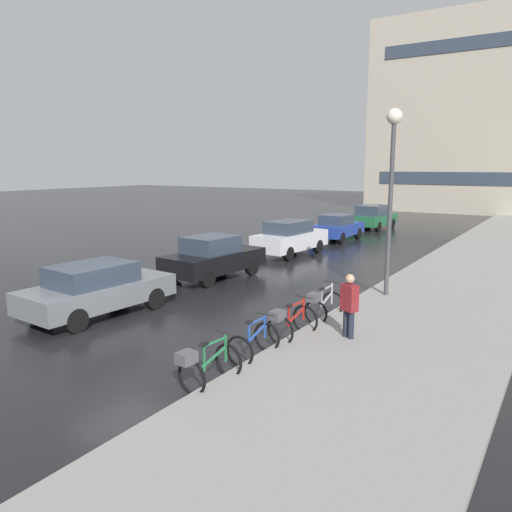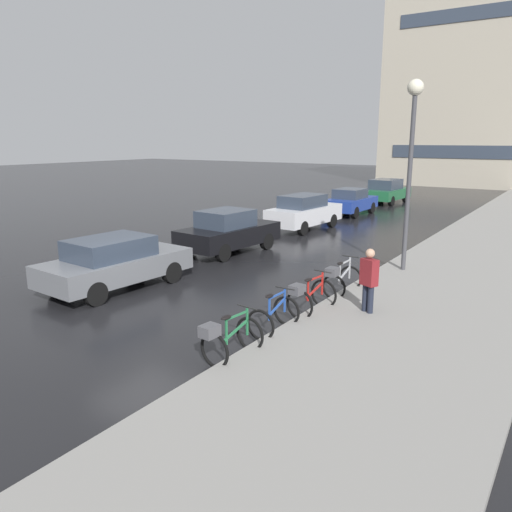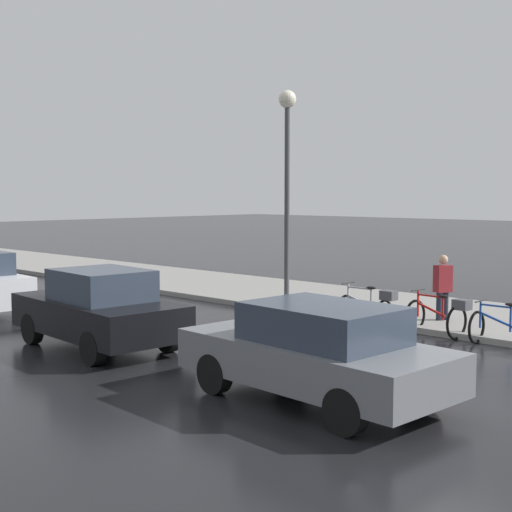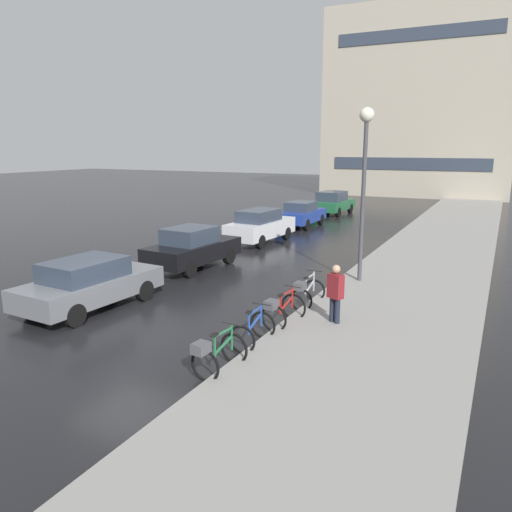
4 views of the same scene
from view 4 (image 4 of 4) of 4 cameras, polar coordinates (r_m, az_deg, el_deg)
ground_plane at (r=13.66m, az=-14.61°, el=-8.00°), size 140.00×140.00×0.00m
sidewalk_kerb at (r=20.23m, az=18.54°, el=-1.36°), size 4.80×60.00×0.14m
bicycle_nearest at (r=10.54m, az=-4.62°, el=-11.03°), size 0.81×1.39×0.96m
bicycle_second at (r=12.00m, az=-0.38°, el=-8.49°), size 0.71×1.15×0.94m
bicycle_third at (r=13.13m, az=2.92°, el=-6.15°), size 0.86×1.45×0.99m
bicycle_farthest at (r=14.77m, az=5.76°, el=-4.08°), size 0.69×1.43×1.00m
car_grey at (r=15.36m, az=-18.57°, el=-2.96°), size 2.17×4.40×1.50m
car_black at (r=19.58m, az=-7.31°, el=0.94°), size 2.18×4.24×1.62m
car_white at (r=24.59m, az=0.48°, el=3.48°), size 2.01×4.37×1.65m
car_blue at (r=29.68m, az=5.21°, el=4.81°), size 1.81×3.81×1.48m
car_green at (r=35.49m, az=8.71°, el=6.06°), size 2.15×4.14×1.59m
pedestrian at (r=13.16m, az=9.06°, el=-4.15°), size 0.46×0.38×1.70m
streetlamp at (r=17.04m, az=12.32°, el=10.63°), size 0.48×0.48×5.90m
building_facade_main at (r=52.58m, az=18.37°, el=16.12°), size 16.93×9.40×17.14m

